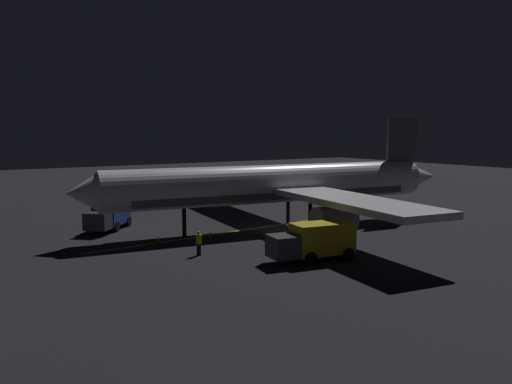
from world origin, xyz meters
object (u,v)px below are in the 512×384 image
(airliner, at_px, (280,186))
(traffic_cone_near_left, at_px, (210,235))
(baggage_truck, at_px, (109,215))
(traffic_cone_near_right, at_px, (158,240))
(catering_truck, at_px, (315,242))
(ground_crew_worker, at_px, (199,243))

(airliner, relative_size, traffic_cone_near_left, 67.52)
(baggage_truck, xyz_separation_m, traffic_cone_near_right, (-7.72, -1.44, -1.07))
(airliner, xyz_separation_m, catering_truck, (-11.02, 5.04, -2.61))
(airliner, height_order, catering_truck, airliner)
(ground_crew_worker, height_order, traffic_cone_near_right, ground_crew_worker)
(catering_truck, height_order, ground_crew_worker, catering_truck)
(ground_crew_worker, bearing_deg, baggage_truck, 9.99)
(airliner, relative_size, baggage_truck, 6.62)
(airliner, relative_size, traffic_cone_near_right, 67.52)
(baggage_truck, distance_m, catering_truck, 20.59)
(catering_truck, height_order, traffic_cone_near_left, catering_truck)
(baggage_truck, xyz_separation_m, catering_truck, (-18.83, -8.33, -0.00))
(catering_truck, distance_m, ground_crew_worker, 8.32)
(catering_truck, distance_m, traffic_cone_near_right, 13.12)
(traffic_cone_near_right, bearing_deg, traffic_cone_near_left, -94.19)
(airliner, bearing_deg, traffic_cone_near_left, 91.80)
(catering_truck, relative_size, traffic_cone_near_right, 11.45)
(traffic_cone_near_left, distance_m, traffic_cone_near_right, 4.50)
(airliner, distance_m, ground_crew_worker, 12.63)
(traffic_cone_near_left, height_order, traffic_cone_near_right, same)
(traffic_cone_near_left, bearing_deg, ground_crew_worker, 144.48)
(airliner, height_order, traffic_cone_near_right, airliner)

